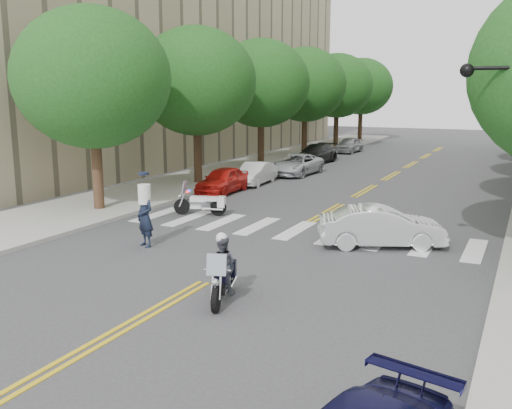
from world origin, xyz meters
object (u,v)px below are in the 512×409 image
Objects in this scene: motorcycle_police at (222,270)px; motorcycle_parked at (205,203)px; convertible at (382,227)px; officer_standing at (145,217)px.

motorcycle_parked is (-5.45, 8.21, -0.27)m from motorcycle_police.
convertible is at bearing -128.01° from motorcycle_police.
motorcycle_parked is 5.11m from officer_standing.
motorcycle_parked is at bearing 121.71° from officer_standing.
motorcycle_parked reaches higher than convertible.
officer_standing reaches higher than motorcycle_police.
motorcycle_police reaches higher than convertible.
officer_standing is at bearing 91.10° from convertible.
convertible is (6.97, 3.38, -0.32)m from officer_standing.
officer_standing is (0.78, -5.03, 0.50)m from motorcycle_parked.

